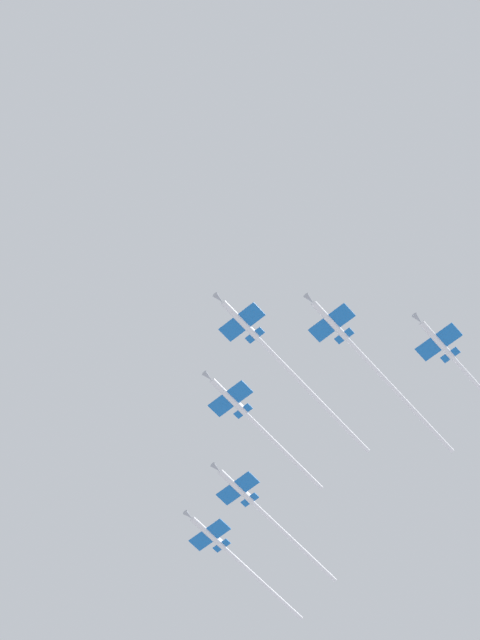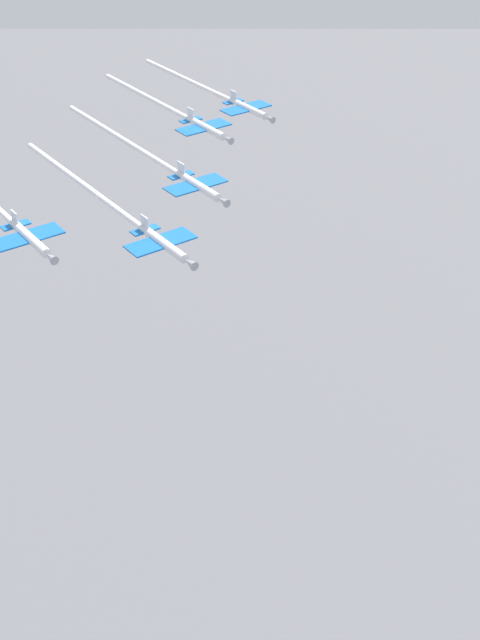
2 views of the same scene
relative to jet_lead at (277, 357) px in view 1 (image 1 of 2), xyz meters
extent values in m
cylinder|color=white|center=(-10.94, -2.94, -0.01)|extent=(10.43, 3.95, 1.28)
cone|color=#9EA3AD|center=(-17.11, -4.60, -0.01)|extent=(2.56, 1.78, 1.21)
cube|color=blue|center=(-10.38, -2.79, -0.06)|extent=(6.00, 9.94, 0.21)
cube|color=blue|center=(-6.52, -1.75, -0.01)|extent=(2.60, 4.24, 0.21)
cube|color=white|center=(-6.61, -1.78, 1.04)|extent=(1.84, 0.66, 2.09)
cylinder|color=white|center=(11.55, 3.11, -0.01)|extent=(35.12, 10.25, 0.89)
cylinder|color=white|center=(4.01, -12.78, 0.16)|extent=(10.43, 3.95, 1.28)
cone|color=#9EA3AD|center=(-2.16, -14.44, 0.16)|extent=(2.56, 1.78, 1.21)
cube|color=blue|center=(4.57, -12.63, 0.10)|extent=(6.00, 9.94, 0.21)
cube|color=blue|center=(8.43, -11.59, 0.16)|extent=(2.60, 4.24, 0.21)
cube|color=white|center=(8.34, -11.61, 1.21)|extent=(1.84, 0.66, 2.09)
cylinder|color=white|center=(26.43, -6.75, 0.16)|extent=(34.97, 10.21, 0.89)
cylinder|color=white|center=(-2.94, 13.06, -0.17)|extent=(10.43, 3.95, 1.28)
cone|color=#9EA3AD|center=(-9.11, 11.41, -0.17)|extent=(2.56, 1.78, 1.21)
cube|color=blue|center=(-2.38, 13.22, -0.23)|extent=(6.00, 9.94, 0.21)
cube|color=blue|center=(1.48, 14.25, -0.17)|extent=(2.60, 4.24, 0.21)
cube|color=white|center=(1.39, 14.23, 0.87)|extent=(1.84, 0.66, 2.09)
cylinder|color=white|center=(14.23, 17.68, -0.17)|extent=(24.48, 7.38, 0.89)
cylinder|color=white|center=(24.61, -21.09, 0.65)|extent=(10.43, 3.95, 1.28)
cone|color=#9EA3AD|center=(18.44, -22.75, 0.65)|extent=(2.56, 1.78, 1.21)
cube|color=blue|center=(25.17, -20.94, 0.60)|extent=(6.00, 9.94, 0.21)
cube|color=blue|center=(29.03, -19.90, 0.65)|extent=(2.60, 4.24, 0.21)
cube|color=white|center=(28.94, -19.93, 1.70)|extent=(1.84, 0.66, 2.09)
cylinder|color=white|center=(10.71, 30.59, -0.67)|extent=(10.43, 3.95, 1.28)
cone|color=#9EA3AD|center=(4.54, 28.93, -0.67)|extent=(2.56, 1.78, 1.21)
cube|color=blue|center=(11.27, 30.74, -0.72)|extent=(6.00, 9.94, 0.21)
cube|color=blue|center=(15.13, 31.78, -0.67)|extent=(2.60, 4.24, 0.21)
cube|color=white|center=(15.04, 31.76, 0.38)|extent=(1.84, 0.66, 2.09)
cylinder|color=white|center=(29.58, 35.67, -0.67)|extent=(27.88, 8.30, 0.89)
cylinder|color=white|center=(13.06, 45.08, 0.51)|extent=(10.43, 3.95, 1.28)
cone|color=#9EA3AD|center=(6.89, 43.42, 0.51)|extent=(2.56, 1.78, 1.21)
cube|color=blue|center=(13.62, 45.23, 0.45)|extent=(6.00, 9.94, 0.21)
cube|color=blue|center=(17.48, 46.27, 0.51)|extent=(2.60, 4.24, 0.21)
cube|color=white|center=(17.39, 46.25, 1.55)|extent=(1.84, 0.66, 2.09)
cylinder|color=white|center=(31.18, 49.95, 0.51)|extent=(26.37, 7.89, 0.89)
camera|label=1|loc=(-73.22, -94.95, -210.86)|focal=67.43mm
camera|label=2|loc=(-105.33, 22.43, 52.69)|focal=47.38mm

